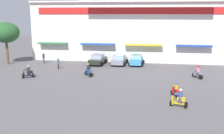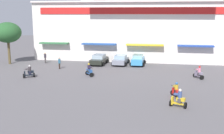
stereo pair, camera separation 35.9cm
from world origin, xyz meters
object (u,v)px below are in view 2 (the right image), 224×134
object	(u,v)px
plaza_tree_0	(8,33)
scooter_rider_2	(176,91)
parked_car_0	(99,59)
scooter_rider_3	(179,100)
pedestrian_1	(59,62)
scooter_rider_0	(89,71)
parked_car_2	(138,60)
parked_car_1	(121,60)
pedestrian_0	(45,57)
scooter_rider_1	(29,72)
scooter_rider_7	(199,73)

from	to	relation	value
plaza_tree_0	scooter_rider_2	xyz separation A→B (m)	(23.98, -12.80, -4.12)
parked_car_0	scooter_rider_3	distance (m)	20.61
pedestrian_1	scooter_rider_0	bearing A→B (deg)	-34.36
plaza_tree_0	scooter_rider_0	size ratio (longest dim) A/B	3.97
parked_car_0	scooter_rider_2	size ratio (longest dim) A/B	3.03
parked_car_2	pedestrian_1	bearing A→B (deg)	-155.75
parked_car_1	scooter_rider_3	xyz separation A→B (m)	(7.45, -18.04, -0.09)
parked_car_1	scooter_rider_3	world-z (taller)	scooter_rider_3
pedestrian_0	pedestrian_1	distance (m)	5.45
scooter_rider_1	pedestrian_0	world-z (taller)	pedestrian_0
plaza_tree_0	parked_car_0	xyz separation A→B (m)	(13.40, 2.03, -3.96)
parked_car_0	parked_car_1	bearing A→B (deg)	7.14
parked_car_2	pedestrian_1	xyz separation A→B (m)	(-10.39, -4.68, 0.13)
parked_car_0	pedestrian_0	size ratio (longest dim) A/B	2.68
scooter_rider_2	plaza_tree_0	bearing A→B (deg)	151.91
parked_car_2	pedestrian_1	size ratio (longest dim) A/B	2.43
scooter_rider_3	pedestrian_1	world-z (taller)	pedestrian_1
scooter_rider_2	scooter_rider_1	bearing A→B (deg)	163.87
parked_car_0	scooter_rider_1	xyz separation A→B (m)	(-6.27, -9.95, -0.12)
scooter_rider_7	scooter_rider_2	bearing A→B (deg)	-110.35
pedestrian_1	parked_car_0	bearing A→B (deg)	42.88
scooter_rider_3	scooter_rider_2	bearing A→B (deg)	91.64
plaza_tree_0	pedestrian_0	distance (m)	6.48
plaza_tree_0	scooter_rider_1	xyz separation A→B (m)	(7.13, -7.93, -4.08)
parked_car_0	pedestrian_1	xyz separation A→B (m)	(-4.61, -4.28, 0.17)
scooter_rider_3	parked_car_0	bearing A→B (deg)	121.16
scooter_rider_2	pedestrian_0	bearing A→B (deg)	142.71
parked_car_2	scooter_rider_2	distance (m)	15.97
plaza_tree_0	scooter_rider_0	bearing A→B (deg)	-22.54
parked_car_1	pedestrian_1	distance (m)	9.12
parked_car_0	scooter_rider_0	world-z (taller)	scooter_rider_0
plaza_tree_0	scooter_rider_7	distance (m)	27.68
scooter_rider_7	pedestrian_1	xyz separation A→B (m)	(-18.16, 2.56, 0.29)
scooter_rider_0	scooter_rider_7	distance (m)	13.02
pedestrian_0	pedestrian_1	size ratio (longest dim) A/B	1.02
parked_car_2	pedestrian_0	size ratio (longest dim) A/B	2.38
plaza_tree_0	scooter_rider_3	size ratio (longest dim) A/B	3.98
scooter_rider_1	scooter_rider_7	world-z (taller)	scooter_rider_7
scooter_rider_0	scooter_rider_7	bearing A→B (deg)	4.28
parked_car_0	scooter_rider_2	distance (m)	18.22
parked_car_1	scooter_rider_0	xyz separation A→B (m)	(-2.65, -8.22, -0.09)
plaza_tree_0	pedestrian_1	size ratio (longest dim) A/B	3.92
plaza_tree_0	scooter_rider_0	distance (m)	15.65
parked_car_2	scooter_rider_7	distance (m)	10.62
parked_car_2	scooter_rider_1	bearing A→B (deg)	-139.33
scooter_rider_2	scooter_rider_0	bearing A→B (deg)	145.05
plaza_tree_0	scooter_rider_0	xyz separation A→B (m)	(13.96, -5.79, -4.06)
parked_car_0	scooter_rider_0	bearing A→B (deg)	-85.92
parked_car_1	scooter_rider_0	world-z (taller)	scooter_rider_0
scooter_rider_3	plaza_tree_0	bearing A→B (deg)	147.02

